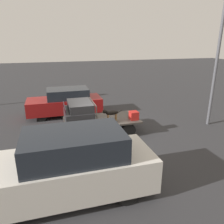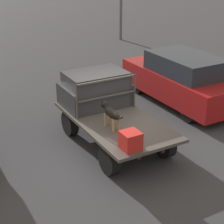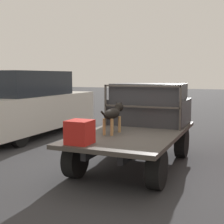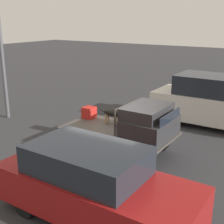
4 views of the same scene
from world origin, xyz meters
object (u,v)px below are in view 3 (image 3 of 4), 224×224
(cargo_crate, at_px, (80,132))
(parked_pickup_far, at_px, (29,104))
(flatbed_truck, at_px, (135,141))
(dog, at_px, (113,114))

(cargo_crate, xyz_separation_m, parked_pickup_far, (3.61, 3.88, 0.04))
(flatbed_truck, bearing_deg, dog, 138.42)
(dog, height_order, cargo_crate, dog)
(cargo_crate, bearing_deg, dog, -6.98)
(cargo_crate, height_order, parked_pickup_far, parked_pickup_far)
(parked_pickup_far, bearing_deg, cargo_crate, -125.41)
(dog, xyz_separation_m, cargo_crate, (-1.18, 0.14, -0.20))
(dog, relative_size, parked_pickup_far, 0.20)
(dog, distance_m, parked_pickup_far, 4.70)
(flatbed_truck, height_order, parked_pickup_far, parked_pickup_far)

